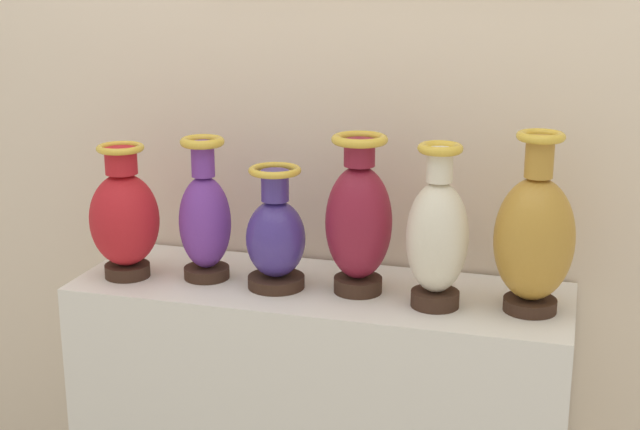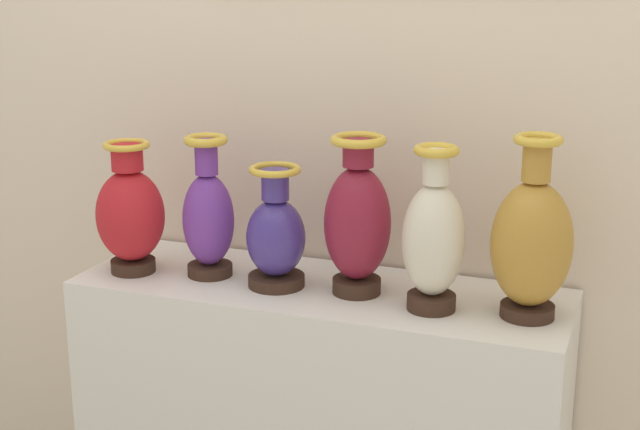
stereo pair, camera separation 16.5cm
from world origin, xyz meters
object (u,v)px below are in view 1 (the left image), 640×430
vase_violet (205,218)px  vase_burgundy (359,220)px  vase_crimson (124,217)px  vase_indigo (276,236)px  vase_ochre (534,237)px  vase_ivory (437,236)px

vase_violet → vase_burgundy: bearing=1.3°
vase_crimson → vase_indigo: bearing=4.6°
vase_violet → vase_ochre: (0.80, -0.00, 0.02)m
vase_indigo → vase_ochre: size_ratio=0.73×
vase_crimson → vase_burgundy: vase_burgundy is taller
vase_violet → vase_indigo: size_ratio=1.19×
vase_ivory → vase_violet: bearing=176.7°
vase_crimson → vase_indigo: vase_crimson is taller
vase_ivory → vase_ochre: vase_ochre is taller
vase_indigo → vase_ochre: 0.61m
vase_violet → vase_burgundy: size_ratio=0.94×
vase_crimson → vase_ochre: vase_ochre is taller
vase_crimson → vase_ivory: (0.79, 0.01, 0.01)m
vase_crimson → vase_burgundy: size_ratio=0.88×
vase_indigo → vase_ochre: (0.61, 0.01, 0.05)m
vase_crimson → vase_ochre: 1.00m
vase_crimson → vase_burgundy: bearing=5.2°
vase_crimson → vase_burgundy: 0.59m
vase_indigo → vase_burgundy: bearing=6.6°
vase_crimson → vase_indigo: 0.39m
vase_ochre → vase_violet: bearing=179.8°
vase_ochre → vase_indigo: bearing=-178.9°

